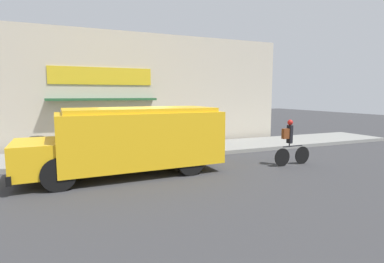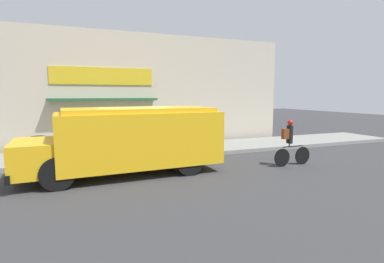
# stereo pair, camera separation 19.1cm
# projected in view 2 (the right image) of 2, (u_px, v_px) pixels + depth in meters

# --- Properties ---
(ground_plane) EXTENTS (70.00, 70.00, 0.00)m
(ground_plane) POSITION_uv_depth(u_px,v_px,m) (135.00, 162.00, 11.38)
(ground_plane) COLOR #38383A
(sidewalk) EXTENTS (28.00, 2.89, 0.16)m
(sidewalk) POSITION_uv_depth(u_px,v_px,m) (129.00, 153.00, 12.70)
(sidewalk) COLOR gray
(sidewalk) RESTS_ON ground_plane
(storefront) EXTENTS (17.41, 0.83, 5.48)m
(storefront) POSITION_uv_depth(u_px,v_px,m) (120.00, 91.00, 14.08)
(storefront) COLOR beige
(storefront) RESTS_ON ground_plane
(school_bus) EXTENTS (6.28, 2.68, 2.13)m
(school_bus) POSITION_uv_depth(u_px,v_px,m) (130.00, 139.00, 9.60)
(school_bus) COLOR yellow
(school_bus) RESTS_ON ground_plane
(cyclist) EXTENTS (1.60, 0.20, 1.67)m
(cyclist) POSITION_uv_depth(u_px,v_px,m) (290.00, 144.00, 10.73)
(cyclist) COLOR black
(cyclist) RESTS_ON ground_plane
(trash_bin) EXTENTS (0.54, 0.54, 0.77)m
(trash_bin) POSITION_uv_depth(u_px,v_px,m) (39.00, 146.00, 11.72)
(trash_bin) COLOR #38383D
(trash_bin) RESTS_ON sidewalk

